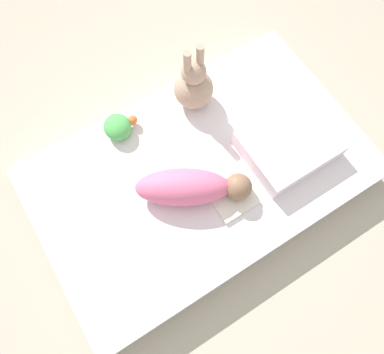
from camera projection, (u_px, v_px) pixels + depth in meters
The scene contains 7 objects.
ground_plane at pixel (200, 181), 1.74m from camera, with size 12.00×12.00×0.00m, color #B2A893.
bed_mattress at pixel (200, 176), 1.67m from camera, with size 1.42×0.88×0.15m.
burp_cloth at pixel (232, 197), 1.55m from camera, with size 0.17×0.17×0.02m.
swaddled_baby at pixel (191, 187), 1.50m from camera, with size 0.45×0.33×0.15m.
pillow at pixel (289, 144), 1.59m from camera, with size 0.37×0.31×0.09m.
bunny_plush at pixel (194, 85), 1.61m from camera, with size 0.17×0.17×0.34m.
turtle_plush at pixel (118, 127), 1.63m from camera, with size 0.15×0.13×0.09m.
Camera 1 is at (-0.34, -0.48, 1.64)m, focal length 35.00 mm.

